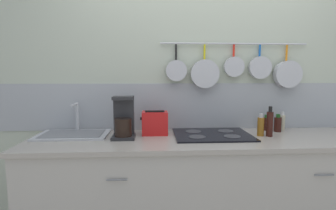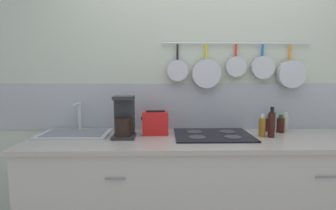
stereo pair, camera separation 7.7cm
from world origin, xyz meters
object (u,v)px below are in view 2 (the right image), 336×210
(bottle_hot_sauce, at_px, (262,127))
(bottle_sesame_oil, at_px, (280,125))
(toaster, at_px, (156,123))
(bottle_cooking_wine, at_px, (269,124))
(coffee_maker, at_px, (124,121))
(bottle_olive_oil, at_px, (272,124))
(bottle_dish_soap, at_px, (285,123))

(bottle_hot_sauce, relative_size, bottle_sesame_oil, 1.18)
(toaster, height_order, bottle_cooking_wine, toaster)
(coffee_maker, relative_size, bottle_olive_oil, 1.35)
(coffee_maker, height_order, bottle_cooking_wine, coffee_maker)
(coffee_maker, relative_size, bottle_dish_soap, 1.98)
(bottle_hot_sauce, distance_m, bottle_olive_oil, 0.07)
(bottle_cooking_wine, height_order, bottle_sesame_oil, bottle_sesame_oil)
(coffee_maker, relative_size, bottle_hot_sauce, 1.80)
(toaster, bearing_deg, bottle_olive_oil, -7.58)
(bottle_olive_oil, xyz_separation_m, bottle_cooking_wine, (0.07, 0.22, -0.05))
(bottle_hot_sauce, relative_size, bottle_dish_soap, 1.10)
(coffee_maker, xyz_separation_m, bottle_olive_oil, (1.18, -0.02, -0.03))
(toaster, xyz_separation_m, bottle_cooking_wine, (1.00, 0.10, -0.03))
(bottle_dish_soap, bearing_deg, coffee_maker, -171.74)
(bottle_olive_oil, height_order, bottle_sesame_oil, bottle_olive_oil)
(bottle_olive_oil, height_order, bottle_cooking_wine, bottle_olive_oil)
(toaster, distance_m, bottle_olive_oil, 0.94)
(bottle_hot_sauce, xyz_separation_m, bottle_sesame_oil, (0.21, 0.14, -0.01))
(coffee_maker, height_order, bottle_hot_sauce, coffee_maker)
(bottle_cooking_wine, xyz_separation_m, bottle_dish_soap, (0.15, -0.00, 0.01))
(toaster, distance_m, bottle_sesame_oil, 1.08)
(bottle_dish_soap, bearing_deg, bottle_sesame_oil, -139.44)
(bottle_olive_oil, xyz_separation_m, bottle_sesame_oil, (0.15, 0.16, -0.04))
(bottle_cooking_wine, distance_m, bottle_dish_soap, 0.15)
(toaster, bearing_deg, bottle_dish_soap, 4.89)
(bottle_olive_oil, distance_m, bottle_sesame_oil, 0.22)
(bottle_hot_sauce, height_order, bottle_olive_oil, bottle_olive_oil)
(toaster, distance_m, bottle_hot_sauce, 0.87)
(bottle_sesame_oil, bearing_deg, toaster, -177.93)
(bottle_cooking_wine, xyz_separation_m, bottle_sesame_oil, (0.08, -0.06, 0.01))
(coffee_maker, xyz_separation_m, bottle_hot_sauce, (1.11, 0.00, -0.05))
(bottle_cooking_wine, relative_size, bottle_sesame_oil, 0.91)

